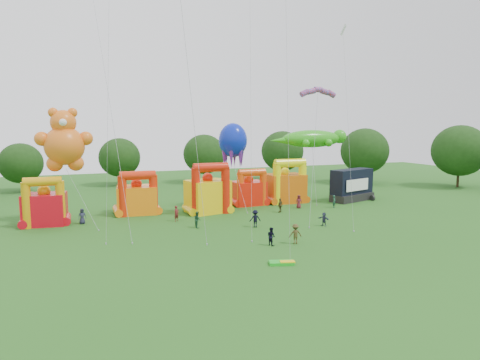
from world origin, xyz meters
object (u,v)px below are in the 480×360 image
object	(u,v)px
bouncy_castle_2	(208,194)
stage_trailer	(352,185)
octopus_kite	(234,150)
gecko_kite	(313,161)
spectator_0	(82,216)
spectator_4	(280,205)
teddy_bear_kite	(73,169)
bouncy_castle_0	(45,206)

from	to	relation	value
bouncy_castle_2	stage_trailer	xyz separation A→B (m)	(22.96, 0.98, -0.20)
octopus_kite	gecko_kite	bearing A→B (deg)	10.21
octopus_kite	spectator_0	world-z (taller)	octopus_kite
gecko_kite	spectator_4	bearing A→B (deg)	-140.84
stage_trailer	spectator_4	bearing A→B (deg)	-163.22
stage_trailer	spectator_0	distance (m)	38.59
gecko_kite	spectator_0	world-z (taller)	gecko_kite
spectator_0	teddy_bear_kite	bearing A→B (deg)	148.76
stage_trailer	octopus_kite	world-z (taller)	octopus_kite
bouncy_castle_0	bouncy_castle_2	xyz separation A→B (m)	(19.49, 0.20, 0.34)
bouncy_castle_2	stage_trailer	bearing A→B (deg)	2.45
gecko_kite	octopus_kite	world-z (taller)	octopus_kite
bouncy_castle_0	bouncy_castle_2	world-z (taller)	bouncy_castle_2
bouncy_castle_0	spectator_4	distance (m)	28.51
bouncy_castle_2	octopus_kite	size ratio (longest dim) A/B	0.56
bouncy_castle_0	stage_trailer	distance (m)	42.47
octopus_kite	spectator_4	distance (m)	9.83
gecko_kite	spectator_0	distance (m)	34.52
gecko_kite	spectator_4	xyz separation A→B (m)	(-9.35, -7.62, -4.94)
stage_trailer	octopus_kite	xyz separation A→B (m)	(-18.70, 0.85, 5.69)
bouncy_castle_0	octopus_kite	xyz separation A→B (m)	(23.76, 2.03, 5.83)
teddy_bear_kite	octopus_kite	distance (m)	20.82
bouncy_castle_2	teddy_bear_kite	world-z (taller)	teddy_bear_kite
stage_trailer	bouncy_castle_2	bearing A→B (deg)	-177.55
spectator_4	stage_trailer	bearing A→B (deg)	161.71
gecko_kite	stage_trailer	bearing A→B (deg)	-35.04
teddy_bear_kite	spectator_0	distance (m)	5.53
stage_trailer	octopus_kite	bearing A→B (deg)	177.40
bouncy_castle_0	spectator_0	distance (m)	4.25
bouncy_castle_2	gecko_kite	size ratio (longest dim) A/B	0.49
bouncy_castle_0	bouncy_castle_2	size ratio (longest dim) A/B	0.85
spectator_4	spectator_0	bearing A→B (deg)	-40.14
gecko_kite	spectator_4	size ratio (longest dim) A/B	7.17
bouncy_castle_0	gecko_kite	bearing A→B (deg)	6.87
teddy_bear_kite	octopus_kite	xyz separation A→B (m)	(20.58, 2.67, 1.63)
spectator_0	spectator_4	distance (m)	24.47
spectator_4	bouncy_castle_0	bearing A→B (deg)	-41.28
octopus_kite	spectator_4	xyz separation A→B (m)	(4.56, -5.11, -7.06)
bouncy_castle_2	spectator_4	distance (m)	9.54
stage_trailer	octopus_kite	distance (m)	19.56
bouncy_castle_2	teddy_bear_kite	distance (m)	16.79
octopus_kite	spectator_4	world-z (taller)	octopus_kite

